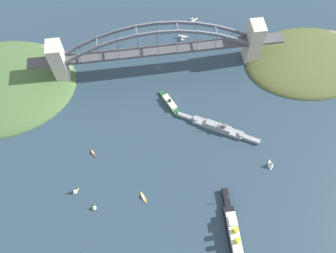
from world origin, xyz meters
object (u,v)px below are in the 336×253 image
object	(u,v)px
small_boat_0	(143,197)
small_boat_1	(94,207)
harbor_arch_bridge	(158,50)
naval_cruiser	(219,128)
small_boat_4	(74,191)
seaplane_second_in_formation	(194,21)
harbor_ferry_steamer	(170,103)
ocean_liner	(234,235)
small_boat_2	(93,153)
small_boat_3	(271,164)
seaplane_taxiing_near_bridge	(183,37)

from	to	relation	value
small_boat_0	small_boat_1	size ratio (longest dim) A/B	1.45
harbor_arch_bridge	naval_cruiser	bearing A→B (deg)	120.55
naval_cruiser	small_boat_4	world-z (taller)	naval_cruiser
seaplane_second_in_formation	small_boat_4	distance (m)	238.50
harbor_ferry_steamer	seaplane_second_in_formation	world-z (taller)	harbor_ferry_steamer
harbor_ferry_steamer	small_boat_0	size ratio (longest dim) A/B	3.24
ocean_liner	harbor_ferry_steamer	world-z (taller)	ocean_liner
harbor_ferry_steamer	small_boat_1	size ratio (longest dim) A/B	4.70
small_boat_0	naval_cruiser	bearing A→B (deg)	-143.61
small_boat_2	small_boat_3	world-z (taller)	small_boat_3
naval_cruiser	seaplane_taxiing_near_bridge	distance (m)	122.51
ocean_liner	small_boat_1	bearing A→B (deg)	-19.05
ocean_liner	small_boat_3	size ratio (longest dim) A/B	8.24
ocean_liner	small_boat_3	world-z (taller)	ocean_liner
naval_cruiser	harbor_ferry_steamer	bearing A→B (deg)	-38.59
small_boat_0	small_boat_4	size ratio (longest dim) A/B	1.19
harbor_ferry_steamer	seaplane_second_in_formation	bearing A→B (deg)	-111.46
harbor_arch_bridge	harbor_ferry_steamer	size ratio (longest dim) A/B	7.82
small_boat_2	small_boat_3	bearing A→B (deg)	167.89
naval_cruiser	small_boat_0	xyz separation A→B (m)	(80.97, 59.69, -2.27)
naval_cruiser	small_boat_1	distance (m)	140.35
seaplane_second_in_formation	small_boat_0	world-z (taller)	seaplane_second_in_formation
naval_cruiser	small_boat_3	bearing A→B (deg)	131.70
harbor_arch_bridge	small_boat_2	bearing A→B (deg)	51.77
ocean_liner	small_boat_2	size ratio (longest dim) A/B	8.51
ocean_liner	harbor_ferry_steamer	bearing A→B (deg)	-75.68
ocean_liner	small_boat_4	xyz separation A→B (m)	(133.39, -57.29, -1.01)
seaplane_second_in_formation	small_boat_2	world-z (taller)	seaplane_second_in_formation
naval_cruiser	small_boat_1	size ratio (longest dim) A/B	10.52
small_boat_4	ocean_liner	bearing A→B (deg)	156.76
seaplane_taxiing_near_bridge	ocean_liner	bearing A→B (deg)	92.29
harbor_ferry_steamer	small_boat_3	world-z (taller)	small_boat_3
harbor_arch_bridge	small_boat_3	world-z (taller)	harbor_arch_bridge
small_boat_1	small_boat_4	xyz separation A→B (m)	(16.82, -17.05, 1.03)
ocean_liner	small_boat_2	bearing A→B (deg)	-39.07
harbor_arch_bridge	small_boat_3	bearing A→B (deg)	124.80
harbor_arch_bridge	small_boat_4	bearing A→B (deg)	55.00
small_boat_1	small_boat_3	xyz separation A→B (m)	(-165.35, -18.51, 1.04)
small_boat_1	small_boat_2	bearing A→B (deg)	-90.71
harbor_arch_bridge	ocean_liner	size ratio (longest dim) A/B	3.21
small_boat_4	small_boat_0	bearing A→B (deg)	167.98
harbor_ferry_steamer	small_boat_1	distance (m)	127.84
naval_cruiser	small_boat_4	size ratio (longest dim) A/B	8.62
naval_cruiser	seaplane_taxiing_near_bridge	bearing A→B (deg)	-81.81
ocean_liner	harbor_ferry_steamer	xyz separation A→B (m)	(35.50, -139.10, -2.62)
seaplane_taxiing_near_bridge	small_boat_1	world-z (taller)	small_boat_1
harbor_ferry_steamer	small_boat_2	world-z (taller)	harbor_ferry_steamer
small_boat_3	small_boat_4	world-z (taller)	small_boat_3
harbor_arch_bridge	small_boat_0	bearing A→B (deg)	77.85
ocean_liner	seaplane_taxiing_near_bridge	world-z (taller)	ocean_liner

